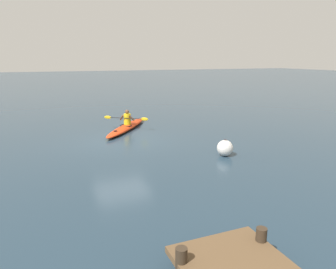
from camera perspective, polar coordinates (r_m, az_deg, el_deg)
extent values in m
plane|color=#233847|center=(14.28, -8.71, -1.08)|extent=(160.00, 160.00, 0.00)
ellipsoid|color=red|center=(16.39, -7.55, 1.37)|extent=(3.44, 4.31, 0.27)
torus|color=black|center=(16.24, -7.74, 1.65)|extent=(0.85, 0.85, 0.04)
cylinder|color=black|center=(15.05, -9.61, 0.65)|extent=(0.18, 0.18, 0.02)
cylinder|color=yellow|center=(16.39, -7.48, 2.83)|extent=(0.36, 0.36, 0.56)
sphere|color=brown|center=(16.32, -7.52, 4.17)|extent=(0.21, 0.21, 0.21)
cylinder|color=black|center=(16.19, -7.75, 2.99)|extent=(1.64, 1.23, 0.03)
ellipsoid|color=gold|center=(15.84, -4.35, 2.83)|extent=(0.35, 0.27, 0.17)
ellipsoid|color=gold|center=(16.59, -10.99, 3.12)|extent=(0.35, 0.27, 0.17)
cylinder|color=brown|center=(16.20, -6.67, 3.01)|extent=(0.32, 0.15, 0.34)
cylinder|color=brown|center=(16.41, -8.50, 3.09)|extent=(0.21, 0.30, 0.34)
cylinder|color=#382B1E|center=(6.28, 16.62, -18.68)|extent=(0.20, 0.20, 0.64)
cylinder|color=#382B1E|center=(5.55, 2.44, -22.87)|extent=(0.20, 0.20, 0.64)
sphere|color=silver|center=(12.04, 10.41, -2.45)|extent=(0.62, 0.62, 0.62)
torus|color=#333338|center=(11.96, 10.48, -0.90)|extent=(0.12, 0.12, 0.02)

